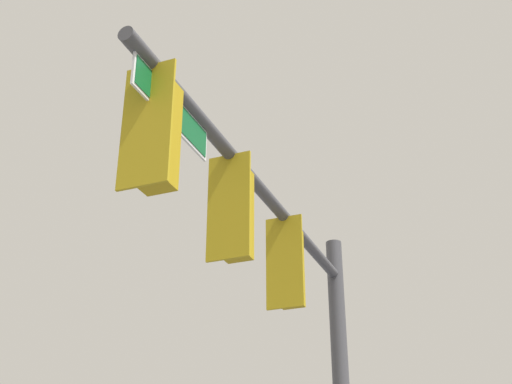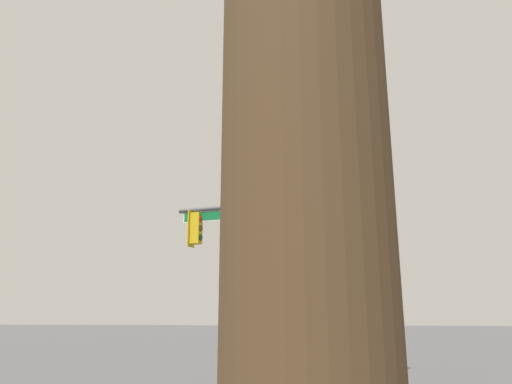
{
  "view_description": "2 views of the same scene",
  "coord_description": "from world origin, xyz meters",
  "views": [
    {
      "loc": [
        2.48,
        -5.97,
        1.25
      ],
      "look_at": [
        -4.47,
        -8.65,
        5.05
      ],
      "focal_mm": 50.0,
      "sensor_mm": 36.0,
      "label": 1
    },
    {
      "loc": [
        -10.16,
        6.88,
        1.57
      ],
      "look_at": [
        -4.66,
        -9.07,
        5.96
      ],
      "focal_mm": 35.0,
      "sensor_mm": 36.0,
      "label": 2
    }
  ],
  "objects": [
    {
      "name": "signal_pole_near",
      "position": [
        -6.04,
        -8.82,
        4.2
      ],
      "size": [
        6.84,
        0.57,
        6.03
      ],
      "color": "#47474C",
      "rests_on": "ground_plane"
    }
  ]
}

